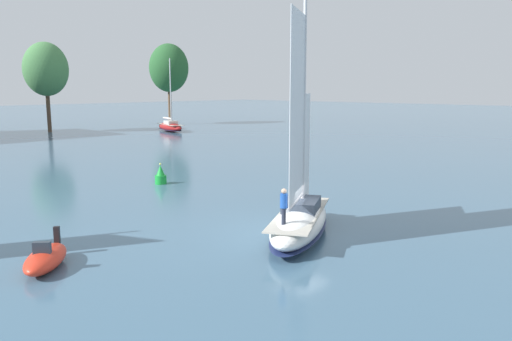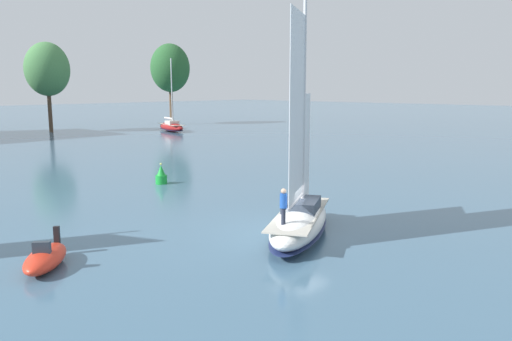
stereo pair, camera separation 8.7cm
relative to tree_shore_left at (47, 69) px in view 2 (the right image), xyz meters
name	(u,v)px [view 2 (the right image)]	position (x,y,z in m)	size (l,w,h in m)	color
ground_plane	(299,236)	(-18.27, -66.88, -10.31)	(400.00, 400.00, 0.00)	#42667F
tree_shore_left	(47,69)	(0.00, 0.00, 0.00)	(7.15, 7.15, 14.73)	#4C3828
tree_shore_center	(170,68)	(24.51, -0.70, 0.85)	(7.74, 7.74, 15.94)	brown
sailboat_main	(300,217)	(-18.27, -66.88, -9.34)	(8.80, 6.19, 11.92)	white
sailboat_moored_near_marina	(171,126)	(14.67, -13.43, -9.48)	(4.91, 9.18, 12.15)	maroon
motor_tender	(46,258)	(-29.05, -62.00, -9.88)	(3.34, 3.49, 1.32)	red
channel_buoy	(161,176)	(-14.72, -50.50, -9.67)	(0.89, 0.89, 1.64)	green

